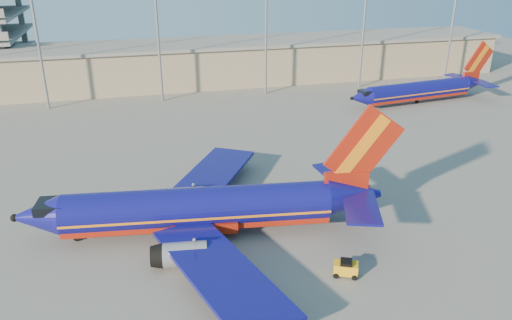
% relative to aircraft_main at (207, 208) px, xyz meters
% --- Properties ---
extents(ground, '(220.00, 220.00, 0.00)m').
position_rel_aircraft_main_xyz_m(ground, '(4.88, 3.24, -2.69)').
color(ground, slate).
rests_on(ground, ground).
extents(terminal_building, '(122.00, 16.00, 8.50)m').
position_rel_aircraft_main_xyz_m(terminal_building, '(14.88, 61.24, 1.63)').
color(terminal_building, gray).
rests_on(terminal_building, ground).
extents(light_mast_row, '(101.60, 1.60, 28.65)m').
position_rel_aircraft_main_xyz_m(light_mast_row, '(9.88, 49.24, 14.86)').
color(light_mast_row, gray).
rests_on(light_mast_row, ground).
extents(aircraft_main, '(37.10, 35.47, 12.59)m').
position_rel_aircraft_main_xyz_m(aircraft_main, '(0.00, 0.00, 0.00)').
color(aircraft_main, navy).
rests_on(aircraft_main, ground).
extents(aircraft_second, '(30.86, 11.95, 10.47)m').
position_rel_aircraft_main_xyz_m(aircraft_second, '(45.71, 35.72, -0.29)').
color(aircraft_second, navy).
rests_on(aircraft_second, ground).
extents(baggage_tug, '(2.40, 2.00, 1.48)m').
position_rel_aircraft_main_xyz_m(baggage_tug, '(10.16, -10.06, -1.92)').
color(baggage_tug, gold).
rests_on(baggage_tug, ground).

